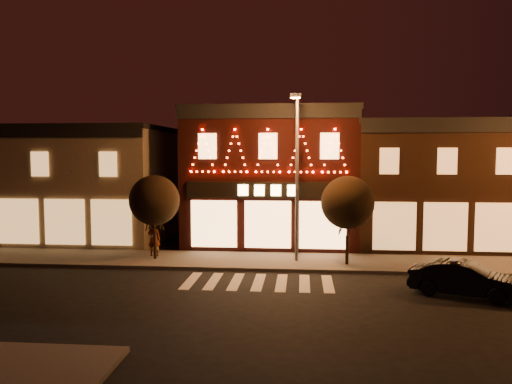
# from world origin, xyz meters

# --- Properties ---
(ground) EXTENTS (120.00, 120.00, 0.00)m
(ground) POSITION_xyz_m (0.00, 0.00, 0.00)
(ground) COLOR black
(ground) RESTS_ON ground
(sidewalk_far) EXTENTS (44.00, 4.00, 0.15)m
(sidewalk_far) POSITION_xyz_m (2.00, 8.00, 0.07)
(sidewalk_far) COLOR #47423D
(sidewalk_far) RESTS_ON ground
(building_left) EXTENTS (12.20, 8.28, 7.30)m
(building_left) POSITION_xyz_m (-13.00, 13.99, 3.66)
(building_left) COLOR #70644F
(building_left) RESTS_ON ground
(building_pulp) EXTENTS (10.20, 8.34, 8.30)m
(building_pulp) POSITION_xyz_m (0.00, 13.98, 4.16)
(building_pulp) COLOR black
(building_pulp) RESTS_ON ground
(building_right_a) EXTENTS (9.20, 8.28, 7.50)m
(building_right_a) POSITION_xyz_m (9.50, 13.99, 3.76)
(building_right_a) COLOR black
(building_right_a) RESTS_ON ground
(streetlamp_mid) EXTENTS (0.53, 1.90, 8.32)m
(streetlamp_mid) POSITION_xyz_m (1.59, 7.71, 5.03)
(streetlamp_mid) COLOR #59595E
(streetlamp_mid) RESTS_ON sidewalk_far
(tree_left) EXTENTS (2.60, 2.60, 4.35)m
(tree_left) POSITION_xyz_m (-5.72, 7.77, 3.19)
(tree_left) COLOR black
(tree_left) RESTS_ON sidewalk_far
(tree_right) EXTENTS (2.61, 2.61, 4.37)m
(tree_right) POSITION_xyz_m (4.10, 7.34, 3.21)
(tree_right) COLOR black
(tree_right) RESTS_ON sidewalk_far
(dark_sedan) EXTENTS (4.40, 2.99, 1.37)m
(dark_sedan) POSITION_xyz_m (8.27, 2.63, 0.69)
(dark_sedan) COLOR black
(dark_sedan) RESTS_ON ground
(pedestrian) EXTENTS (0.68, 0.45, 1.84)m
(pedestrian) POSITION_xyz_m (-5.96, 8.41, 1.07)
(pedestrian) COLOR gray
(pedestrian) RESTS_ON sidewalk_far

